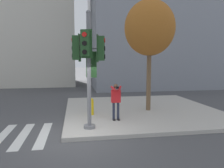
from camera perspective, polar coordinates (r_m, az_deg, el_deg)
ground_plane at (r=8.25m, az=-9.35°, el=-13.46°), size 160.00×160.00×0.00m
sidewalk_corner at (r=12.10m, az=7.46°, el=-6.69°), size 8.00×8.00×0.15m
traffic_signal_pole at (r=8.27m, az=-6.09°, el=6.35°), size 1.25×1.23×4.45m
person_photographer at (r=9.55m, az=1.02°, el=-3.81°), size 0.50×0.53×1.59m
street_tree at (r=11.63m, az=9.78°, el=14.15°), size 2.57×2.57×5.68m
fire_hydrant at (r=10.59m, az=-5.33°, el=-5.90°), size 0.19×0.25×0.80m
building_right at (r=26.28m, az=11.60°, el=17.12°), size 15.06×11.69×15.59m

